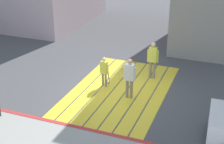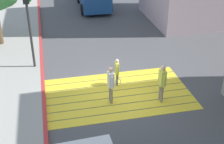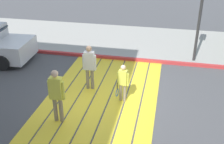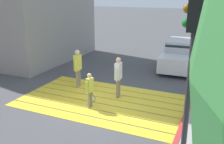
# 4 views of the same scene
# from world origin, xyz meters

# --- Properties ---
(ground_plane) EXTENTS (120.00, 120.00, 0.00)m
(ground_plane) POSITION_xyz_m (0.00, 0.00, 0.00)
(ground_plane) COLOR #4C4C4F
(crosswalk_stripes) EXTENTS (6.40, 3.80, 0.01)m
(crosswalk_stripes) POSITION_xyz_m (0.00, -0.00, 0.01)
(crosswalk_stripes) COLOR yellow
(crosswalk_stripes) RESTS_ON ground
(curb_painted) EXTENTS (0.16, 40.00, 0.13)m
(curb_painted) POSITION_xyz_m (-3.25, 0.00, 0.07)
(curb_painted) COLOR #BC3333
(curb_painted) RESTS_ON ground
(traffic_light_corner) EXTENTS (0.39, 0.28, 4.24)m
(traffic_light_corner) POSITION_xyz_m (-3.58, 3.27, 3.04)
(traffic_light_corner) COLOR #2D2D2D
(traffic_light_corner) RESTS_ON ground
(pedestrian_adult_lead) EXTENTS (0.24, 0.49, 1.69)m
(pedestrian_adult_lead) POSITION_xyz_m (-0.45, -0.57, 0.98)
(pedestrian_adult_lead) COLOR gray
(pedestrian_adult_lead) RESTS_ON ground
(pedestrian_adult_trailing) EXTENTS (0.23, 0.50, 1.72)m
(pedestrian_adult_trailing) POSITION_xyz_m (1.65, -0.95, 1.00)
(pedestrian_adult_trailing) COLOR gray
(pedestrian_adult_trailing) RESTS_ON ground
(pedestrian_child_with_racket) EXTENTS (0.28, 0.42, 1.35)m
(pedestrian_child_with_racket) POSITION_xyz_m (0.13, 0.74, 0.76)
(pedestrian_child_with_racket) COLOR gray
(pedestrian_child_with_racket) RESTS_ON ground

